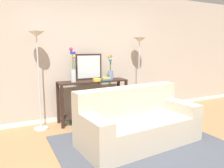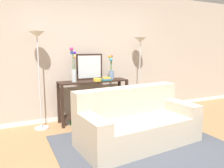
{
  "view_description": "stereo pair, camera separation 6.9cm",
  "coord_description": "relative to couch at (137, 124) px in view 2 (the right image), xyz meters",
  "views": [
    {
      "loc": [
        -1.69,
        -2.47,
        1.53
      ],
      "look_at": [
        0.08,
        1.07,
        0.88
      ],
      "focal_mm": 35.84,
      "sensor_mm": 36.0,
      "label": 1
    },
    {
      "loc": [
        -1.62,
        -2.5,
        1.53
      ],
      "look_at": [
        0.08,
        1.07,
        0.88
      ],
      "focal_mm": 35.84,
      "sensor_mm": 36.0,
      "label": 2
    }
  ],
  "objects": [
    {
      "name": "couch",
      "position": [
        0.0,
        0.0,
        0.0
      ],
      "size": [
        1.99,
        1.05,
        0.88
      ],
      "color": "#BCB29E",
      "rests_on": "ground"
    },
    {
      "name": "wall_mirror",
      "position": [
        -0.25,
        1.5,
        0.81
      ],
      "size": [
        0.57,
        0.02,
        0.54
      ],
      "color": "black",
      "rests_on": "console_table"
    },
    {
      "name": "book_row_under_console",
      "position": [
        -0.61,
        1.33,
        -0.25
      ],
      "size": [
        0.43,
        0.18,
        0.13
      ],
      "color": "slate",
      "rests_on": "ground"
    },
    {
      "name": "floor_lamp_left",
      "position": [
        -1.3,
        1.31,
        1.11
      ],
      "size": [
        0.28,
        0.28,
        1.81
      ],
      "color": "silver",
      "rests_on": "ground"
    },
    {
      "name": "area_rug",
      "position": [
        0.0,
        -0.16,
        -0.31
      ],
      "size": [
        2.6,
        2.04,
        0.01
      ],
      "color": "#474C56",
      "rests_on": "ground"
    },
    {
      "name": "back_wall",
      "position": [
        -0.22,
        1.69,
        1.05
      ],
      "size": [
        12.0,
        0.15,
        2.73
      ],
      "color": "white",
      "rests_on": "ground"
    },
    {
      "name": "floor_lamp_right",
      "position": [
        0.88,
        1.31,
        1.06
      ],
      "size": [
        0.28,
        0.28,
        1.74
      ],
      "color": "silver",
      "rests_on": "ground"
    },
    {
      "name": "fruit_bowl",
      "position": [
        -0.19,
        1.21,
        0.57
      ],
      "size": [
        0.17,
        0.17,
        0.06
      ],
      "color": "gold",
      "rests_on": "console_table"
    },
    {
      "name": "vase_short_flowers",
      "position": [
        0.18,
        1.33,
        0.76
      ],
      "size": [
        0.12,
        0.12,
        0.52
      ],
      "color": "#6B84AD",
      "rests_on": "console_table"
    },
    {
      "name": "book_stack",
      "position": [
        0.02,
        1.23,
        0.57
      ],
      "size": [
        0.21,
        0.16,
        0.06
      ],
      "color": "#1E7075",
      "rests_on": "console_table"
    },
    {
      "name": "vase_tall_flowers",
      "position": [
        -0.65,
        1.31,
        0.8
      ],
      "size": [
        0.12,
        0.11,
        0.68
      ],
      "color": "silver",
      "rests_on": "console_table"
    },
    {
      "name": "console_table",
      "position": [
        -0.23,
        1.33,
        0.28
      ],
      "size": [
        1.43,
        0.39,
        0.86
      ],
      "color": "black",
      "rests_on": "ground"
    },
    {
      "name": "ground_plane",
      "position": [
        -0.22,
        -0.43,
        -0.32
      ],
      "size": [
        16.0,
        16.0,
        0.02
      ],
      "primitive_type": "cube",
      "color": "#9E754C"
    }
  ]
}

